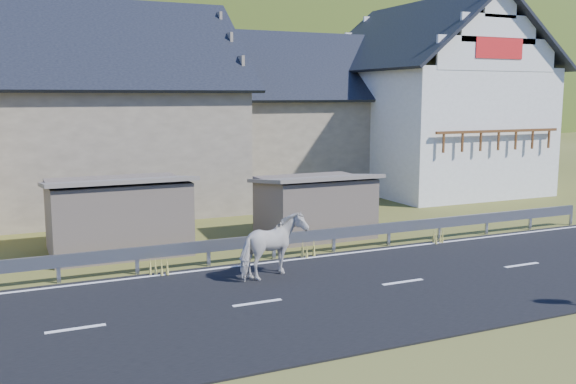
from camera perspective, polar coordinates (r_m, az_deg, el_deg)
name	(u,v)px	position (r m, az deg, el deg)	size (l,w,h in m)	color
ground	(257,305)	(14.99, -2.75, -9.96)	(160.00, 160.00, 0.00)	#494C18
road	(257,304)	(14.98, -2.75, -9.89)	(60.00, 7.00, 0.04)	black
lane_markings	(257,303)	(14.97, -2.75, -9.80)	(60.00, 6.60, 0.01)	silver
guardrail	(209,247)	(18.18, -7.08, -4.85)	(28.10, 0.09, 0.75)	#93969B
shed_left	(118,216)	(20.31, -14.90, -2.10)	(4.30, 3.30, 2.40)	#716252
shed_right	(314,207)	(21.86, 2.37, -1.33)	(3.80, 2.90, 2.20)	#716252
house_stone_a	(103,98)	(28.53, -16.09, 8.00)	(10.80, 9.80, 8.90)	gray
house_stone_b	(297,106)	(33.40, 0.77, 7.69)	(9.80, 8.80, 8.10)	gray
house_white	(428,89)	(33.91, 12.32, 8.90)	(8.80, 10.80, 9.70)	white
mountain	(39,183)	(195.06, -21.26, 0.72)	(440.00, 280.00, 260.00)	#223F11
horse	(273,246)	(16.80, -1.36, -4.84)	(1.96, 0.89, 1.65)	beige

